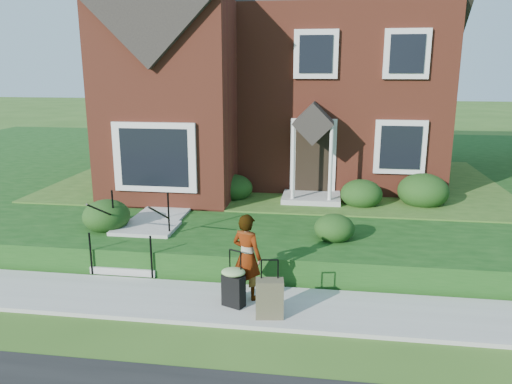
% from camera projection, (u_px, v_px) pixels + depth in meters
% --- Properties ---
extents(ground, '(120.00, 120.00, 0.00)m').
position_uv_depth(ground, '(234.00, 306.00, 9.13)').
color(ground, '#2D5119').
rests_on(ground, ground).
extents(sidewalk, '(60.00, 1.60, 0.08)m').
position_uv_depth(sidewalk, '(234.00, 304.00, 9.12)').
color(sidewalk, '#9E9B93').
rests_on(sidewalk, ground).
extents(terrace, '(44.00, 20.00, 0.60)m').
position_uv_depth(terrace, '(390.00, 174.00, 18.96)').
color(terrace, '#123A10').
rests_on(terrace, ground).
extents(walkway, '(1.20, 6.00, 0.06)m').
position_uv_depth(walkway, '(180.00, 199.00, 14.13)').
color(walkway, '#9E9B93').
rests_on(walkway, terrace).
extents(main_house, '(10.40, 10.20, 9.40)m').
position_uv_depth(main_house, '(278.00, 37.00, 17.10)').
color(main_house, maroon).
rests_on(main_house, terrace).
extents(front_steps, '(1.40, 2.02, 1.50)m').
position_uv_depth(front_steps, '(139.00, 241.00, 11.14)').
color(front_steps, '#9E9B93').
rests_on(front_steps, ground).
extents(foundation_shrubs, '(9.99, 4.45, 1.06)m').
position_uv_depth(foundation_shrubs, '(249.00, 189.00, 13.47)').
color(foundation_shrubs, '#14330F').
rests_on(foundation_shrubs, terrace).
extents(woman, '(0.70, 0.60, 1.62)m').
position_uv_depth(woman, '(247.00, 257.00, 9.13)').
color(woman, '#999999').
rests_on(woman, sidewalk).
extents(suitcase_black, '(0.54, 0.50, 1.05)m').
position_uv_depth(suitcase_black, '(233.00, 285.00, 8.90)').
color(suitcase_black, black).
rests_on(suitcase_black, sidewalk).
extents(suitcase_olive, '(0.51, 0.33, 1.03)m').
position_uv_depth(suitcase_olive, '(270.00, 298.00, 8.51)').
color(suitcase_olive, '#4C4732').
rests_on(suitcase_olive, sidewalk).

